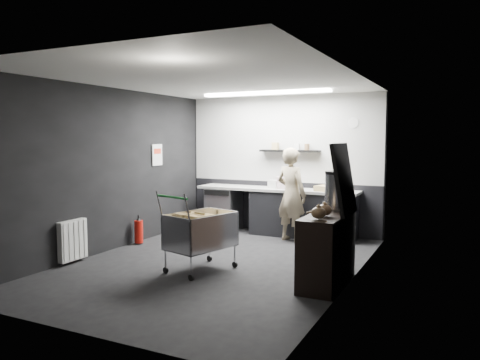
% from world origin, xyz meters
% --- Properties ---
extents(floor, '(5.50, 5.50, 0.00)m').
position_xyz_m(floor, '(0.00, 0.00, 0.00)').
color(floor, black).
rests_on(floor, ground).
extents(ceiling, '(5.50, 5.50, 0.00)m').
position_xyz_m(ceiling, '(0.00, 0.00, 2.70)').
color(ceiling, silver).
rests_on(ceiling, wall_back).
extents(wall_back, '(5.50, 0.00, 5.50)m').
position_xyz_m(wall_back, '(0.00, 2.75, 1.35)').
color(wall_back, black).
rests_on(wall_back, floor).
extents(wall_front, '(5.50, 0.00, 5.50)m').
position_xyz_m(wall_front, '(0.00, -2.75, 1.35)').
color(wall_front, black).
rests_on(wall_front, floor).
extents(wall_left, '(0.00, 5.50, 5.50)m').
position_xyz_m(wall_left, '(-2.00, 0.00, 1.35)').
color(wall_left, black).
rests_on(wall_left, floor).
extents(wall_right, '(0.00, 5.50, 5.50)m').
position_xyz_m(wall_right, '(2.00, 0.00, 1.35)').
color(wall_right, black).
rests_on(wall_right, floor).
extents(kitchen_wall_panel, '(3.95, 0.02, 1.70)m').
position_xyz_m(kitchen_wall_panel, '(0.00, 2.73, 1.85)').
color(kitchen_wall_panel, '#B0B0AC').
rests_on(kitchen_wall_panel, wall_back).
extents(dado_panel, '(3.95, 0.02, 1.00)m').
position_xyz_m(dado_panel, '(0.00, 2.73, 0.50)').
color(dado_panel, black).
rests_on(dado_panel, wall_back).
extents(floating_shelf, '(1.20, 0.22, 0.04)m').
position_xyz_m(floating_shelf, '(0.20, 2.62, 1.62)').
color(floating_shelf, black).
rests_on(floating_shelf, wall_back).
extents(wall_clock, '(0.20, 0.03, 0.20)m').
position_xyz_m(wall_clock, '(1.40, 2.72, 2.15)').
color(wall_clock, silver).
rests_on(wall_clock, wall_back).
extents(poster, '(0.02, 0.30, 0.40)m').
position_xyz_m(poster, '(-1.98, 1.30, 1.55)').
color(poster, silver).
rests_on(poster, wall_left).
extents(poster_red_band, '(0.02, 0.22, 0.10)m').
position_xyz_m(poster_red_band, '(-1.98, 1.30, 1.62)').
color(poster_red_band, red).
rests_on(poster_red_band, poster).
extents(radiator, '(0.10, 0.50, 0.60)m').
position_xyz_m(radiator, '(-1.94, -0.90, 0.35)').
color(radiator, silver).
rests_on(radiator, wall_left).
extents(ceiling_strip, '(2.40, 0.20, 0.04)m').
position_xyz_m(ceiling_strip, '(0.00, 1.85, 2.67)').
color(ceiling_strip, white).
rests_on(ceiling_strip, ceiling).
extents(prep_counter, '(3.20, 0.61, 0.90)m').
position_xyz_m(prep_counter, '(0.14, 2.42, 0.46)').
color(prep_counter, black).
rests_on(prep_counter, floor).
extents(person, '(0.72, 0.59, 1.70)m').
position_xyz_m(person, '(0.48, 1.97, 0.85)').
color(person, beige).
rests_on(person, floor).
extents(shopping_cart, '(0.85, 1.16, 1.11)m').
position_xyz_m(shopping_cart, '(-0.02, -0.39, 0.53)').
color(shopping_cart, silver).
rests_on(shopping_cart, floor).
extents(sideboard, '(0.52, 1.21, 1.81)m').
position_xyz_m(sideboard, '(1.77, -0.20, 0.57)').
color(sideboard, black).
rests_on(sideboard, floor).
extents(fire_extinguisher, '(0.15, 0.15, 0.49)m').
position_xyz_m(fire_extinguisher, '(-1.85, 0.54, 0.24)').
color(fire_extinguisher, '#AA120B').
rests_on(fire_extinguisher, floor).
extents(cardboard_box, '(0.56, 0.47, 0.10)m').
position_xyz_m(cardboard_box, '(1.08, 2.37, 0.95)').
color(cardboard_box, tan).
rests_on(cardboard_box, prep_counter).
extents(pink_tub, '(0.23, 0.23, 0.23)m').
position_xyz_m(pink_tub, '(0.12, 2.42, 1.01)').
color(pink_tub, beige).
rests_on(pink_tub, prep_counter).
extents(white_container, '(0.18, 0.14, 0.16)m').
position_xyz_m(white_container, '(-0.04, 2.37, 0.98)').
color(white_container, silver).
rests_on(white_container, prep_counter).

